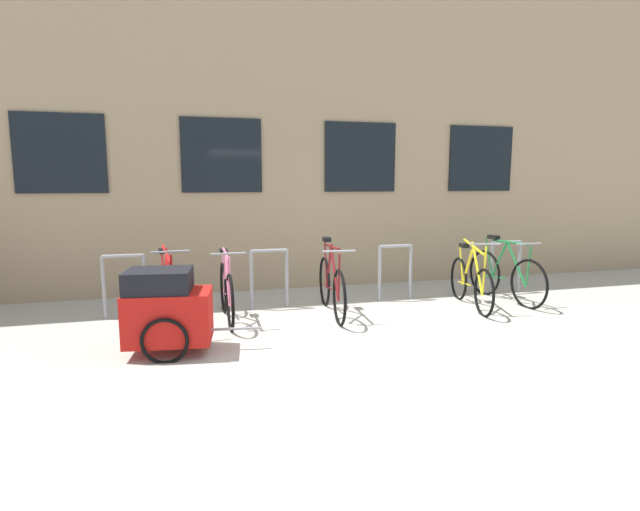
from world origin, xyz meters
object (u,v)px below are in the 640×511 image
(bicycle_maroon, at_px, (331,286))
(bike_trailer, at_px, (167,309))
(bicycle_red, at_px, (168,300))
(bicycle_yellow, at_px, (471,282))
(bicycle_green, at_px, (505,275))
(bicycle_pink, at_px, (227,292))

(bicycle_maroon, xyz_separation_m, bike_trailer, (-2.19, -1.10, 0.08))
(bicycle_red, bearing_deg, bicycle_yellow, -0.30)
(bicycle_green, height_order, bicycle_yellow, bicycle_yellow)
(bicycle_green, bearing_deg, bicycle_yellow, -164.52)
(bicycle_yellow, bearing_deg, bicycle_maroon, 175.63)
(bicycle_green, xyz_separation_m, bicycle_maroon, (-2.86, -0.04, 0.00))
(bicycle_red, height_order, bike_trailer, bicycle_red)
(bicycle_red, height_order, bicycle_maroon, bicycle_red)
(bicycle_pink, xyz_separation_m, bicycle_yellow, (3.58, -0.22, -0.02))
(bicycle_green, relative_size, bicycle_pink, 1.03)
(bicycle_pink, height_order, bicycle_yellow, bicycle_yellow)
(bicycle_maroon, relative_size, bike_trailer, 1.24)
(bicycle_green, distance_m, bicycle_yellow, 0.77)
(bicycle_green, height_order, bike_trailer, bicycle_green)
(bicycle_maroon, bearing_deg, bike_trailer, -153.40)
(bicycle_yellow, bearing_deg, bicycle_red, 179.70)
(bicycle_green, relative_size, bicycle_maroon, 0.95)
(bicycle_green, height_order, bicycle_maroon, bicycle_maroon)
(bicycle_yellow, bearing_deg, bike_trailer, -167.76)
(bicycle_pink, bearing_deg, bicycle_maroon, -2.14)
(bicycle_green, distance_m, bike_trailer, 5.18)
(bicycle_red, xyz_separation_m, bicycle_pink, (0.75, 0.19, 0.02))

